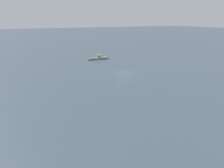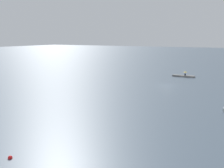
# 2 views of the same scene
# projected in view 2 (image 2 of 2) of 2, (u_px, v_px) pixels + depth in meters

# --- Properties ---
(ground_plane) EXTENTS (500.00, 500.00, 0.00)m
(ground_plane) POSITION_uv_depth(u_px,v_px,m) (166.00, 86.00, 69.87)
(ground_plane) COLOR #475666
(seawall_pier) EXTENTS (6.82, 1.45, 0.50)m
(seawall_pier) POSITION_uv_depth(u_px,v_px,m) (183.00, 76.00, 84.78)
(seawall_pier) COLOR gray
(seawall_pier) RESTS_ON ground_plane
(person_seated_dark_left) EXTENTS (0.43, 0.63, 0.73)m
(person_seated_dark_left) POSITION_uv_depth(u_px,v_px,m) (185.00, 75.00, 84.44)
(person_seated_dark_left) COLOR #1E2333
(person_seated_dark_left) RESTS_ON seawall_pier
(umbrella_open_yellow) EXTENTS (1.23, 1.23, 1.27)m
(umbrella_open_yellow) POSITION_uv_depth(u_px,v_px,m) (185.00, 72.00, 84.33)
(umbrella_open_yellow) COLOR black
(umbrella_open_yellow) RESTS_ON seawall_pier
(mooring_buoy_far) EXTENTS (0.47, 0.47, 0.47)m
(mooring_buoy_far) POSITION_uv_depth(u_px,v_px,m) (10.00, 158.00, 28.27)
(mooring_buoy_far) COLOR red
(mooring_buoy_far) RESTS_ON ground_plane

